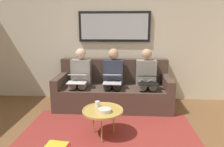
{
  "coord_description": "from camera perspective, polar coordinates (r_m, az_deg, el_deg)",
  "views": [
    {
      "loc": [
        -0.21,
        1.81,
        1.56
      ],
      "look_at": [
        0.0,
        -1.7,
        0.75
      ],
      "focal_mm": 33.02,
      "sensor_mm": 36.0,
      "label": 1
    }
  ],
  "objects": [
    {
      "name": "bowl",
      "position": [
        2.88,
        -2.03,
        -10.17
      ],
      "size": [
        0.18,
        0.18,
        0.05
      ],
      "primitive_type": "cylinder",
      "color": "beige",
      "rests_on": "coffee_table"
    },
    {
      "name": "framed_mirror",
      "position": [
        4.32,
        0.66,
        12.85
      ],
      "size": [
        1.46,
        0.05,
        0.61
      ],
      "color": "black"
    },
    {
      "name": "coffee_table",
      "position": [
        2.97,
        -2.57,
        -10.24
      ],
      "size": [
        0.58,
        0.58,
        0.42
      ],
      "color": "tan",
      "rests_on": "ground_plane"
    },
    {
      "name": "laptop_silver",
      "position": [
        3.75,
        0.1,
        -1.48
      ],
      "size": [
        0.33,
        0.35,
        0.16
      ],
      "color": "silver"
    },
    {
      "name": "magazine_stack",
      "position": [
        2.96,
        -15.01,
        -18.84
      ],
      "size": [
        0.32,
        0.25,
        0.03
      ],
      "color": "red",
      "rests_on": "ground_plane"
    },
    {
      "name": "cup",
      "position": [
        3.04,
        -4.06,
        -8.47
      ],
      "size": [
        0.07,
        0.07,
        0.09
      ],
      "primitive_type": "cylinder",
      "color": "silver",
      "rests_on": "coffee_table"
    },
    {
      "name": "area_rug",
      "position": [
        3.09,
        -0.99,
        -17.28
      ],
      "size": [
        2.6,
        1.8,
        0.01
      ],
      "primitive_type": "cube",
      "color": "maroon",
      "rests_on": "ground_plane"
    },
    {
      "name": "person_middle",
      "position": [
        3.98,
        0.3,
        -0.85
      ],
      "size": [
        0.38,
        0.58,
        1.14
      ],
      "color": "#2D3342",
      "rests_on": "couch"
    },
    {
      "name": "person_right",
      "position": [
        4.06,
        -8.75,
        -0.71
      ],
      "size": [
        0.38,
        0.58,
        1.14
      ],
      "color": "gray",
      "rests_on": "couch"
    },
    {
      "name": "laptop_white",
      "position": [
        3.83,
        -9.52,
        -1.28
      ],
      "size": [
        0.34,
        0.35,
        0.15
      ],
      "color": "white"
    },
    {
      "name": "person_left",
      "position": [
        4.0,
        9.5,
        -0.97
      ],
      "size": [
        0.38,
        0.58,
        1.14
      ],
      "color": "gray",
      "rests_on": "couch"
    },
    {
      "name": "laptop_black",
      "position": [
        3.76,
        9.89,
        -1.64
      ],
      "size": [
        0.35,
        0.33,
        0.14
      ],
      "color": "black"
    },
    {
      "name": "couch",
      "position": [
        4.13,
        0.35,
        -4.64
      ],
      "size": [
        2.2,
        0.9,
        0.9
      ],
      "color": "#4C382D",
      "rests_on": "ground_plane"
    },
    {
      "name": "wall_rear",
      "position": [
        4.42,
        0.71,
        9.61
      ],
      "size": [
        6.0,
        0.12,
        2.6
      ],
      "primitive_type": "cube",
      "color": "beige",
      "rests_on": "ground_plane"
    }
  ]
}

